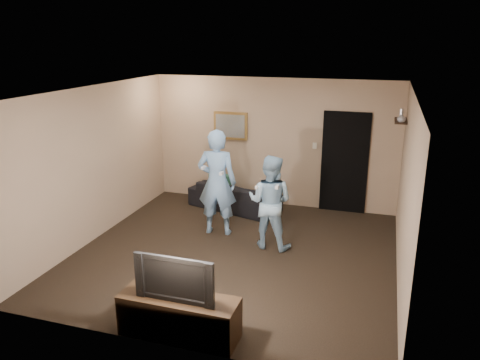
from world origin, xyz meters
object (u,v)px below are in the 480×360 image
(television, at_px, (178,276))
(wii_player_left, at_px, (217,182))
(tv_console, at_px, (179,316))
(sofa, at_px, (235,196))
(wii_player_right, at_px, (270,202))

(television, xyz_separation_m, wii_player_left, (-0.61, 2.97, 0.16))
(television, bearing_deg, tv_console, -179.62)
(tv_console, bearing_deg, television, 0.38)
(sofa, distance_m, wii_player_right, 1.95)
(wii_player_right, bearing_deg, wii_player_left, 164.91)
(wii_player_left, distance_m, wii_player_right, 1.07)
(wii_player_left, bearing_deg, sofa, 94.01)
(tv_console, height_order, television, television)
(sofa, xyz_separation_m, television, (0.69, -4.21, 0.50))
(sofa, relative_size, tv_console, 1.32)
(television, distance_m, wii_player_right, 2.73)
(tv_console, xyz_separation_m, television, (0.00, 0.00, 0.53))
(wii_player_left, height_order, wii_player_right, wii_player_left)
(sofa, relative_size, wii_player_left, 0.99)
(tv_console, xyz_separation_m, wii_player_left, (-0.61, 2.97, 0.69))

